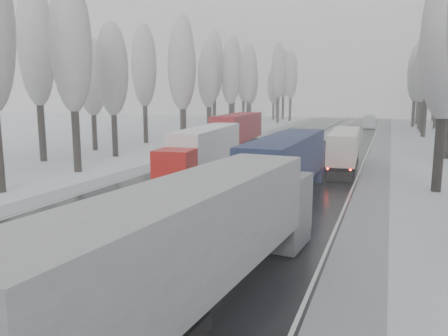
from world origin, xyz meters
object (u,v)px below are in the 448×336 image
Objects in this scene: box_truck_distant at (369,121)px; truck_red_red at (236,131)px; truck_blue_box at (290,162)px; truck_red_white at (204,149)px; truck_grey_tarp at (205,235)px; truck_cream_box at (345,146)px.

truck_red_red is (-13.05, -46.97, 1.25)m from box_truck_distant.
box_truck_distant is at bearing 88.52° from truck_blue_box.
truck_red_white is at bearing -103.32° from box_truck_distant.
truck_red_red reaches higher than truck_red_white.
truck_red_white is at bearing -84.98° from truck_red_red.
truck_grey_tarp is at bearing -94.78° from box_truck_distant.
truck_cream_box is at bearing 92.47° from truck_grey_tarp.
truck_grey_tarp is at bearing -95.15° from truck_cream_box.
truck_grey_tarp is at bearing -76.87° from truck_red_red.
box_truck_distant is at bearing 69.78° from truck_red_red.
truck_red_red is at bearing 148.92° from truck_cream_box.
truck_grey_tarp reaches higher than truck_blue_box.
truck_red_red is (-2.74, 16.00, 0.25)m from truck_red_white.
truck_grey_tarp is 84.11m from box_truck_distant.
box_truck_distant is 0.42× the size of truck_red_red.
truck_blue_box is (-0.79, 16.04, -0.04)m from truck_grey_tarp.
box_truck_distant is at bearing 87.94° from truck_cream_box.
truck_grey_tarp is at bearing -87.06° from truck_blue_box.
truck_grey_tarp is 2.25× the size of box_truck_distant.
truck_grey_tarp reaches higher than truck_red_white.
box_truck_distant is 48.77m from truck_red_red.
truck_blue_box reaches higher than box_truck_distant.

